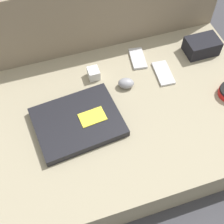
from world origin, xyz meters
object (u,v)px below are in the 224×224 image
at_px(phone_black, 138,58).
at_px(phone_small, 163,73).
at_px(computer_mouse, 126,83).
at_px(camera_pouch, 202,46).
at_px(charger_brick, 94,74).
at_px(laptop, 78,122).

bearing_deg(phone_black, phone_small, -49.05).
xyz_separation_m(computer_mouse, camera_pouch, (0.36, 0.08, 0.01)).
bearing_deg(charger_brick, phone_small, -14.67).
bearing_deg(computer_mouse, phone_small, 24.18).
bearing_deg(phone_black, computer_mouse, -119.85).
bearing_deg(laptop, charger_brick, 54.00).
relative_size(computer_mouse, phone_black, 0.60).
bearing_deg(camera_pouch, phone_black, 171.42).
xyz_separation_m(computer_mouse, phone_small, (0.16, 0.01, -0.01)).
height_order(phone_black, camera_pouch, camera_pouch).
bearing_deg(computer_mouse, phone_black, 71.11).
height_order(camera_pouch, charger_brick, camera_pouch).
relative_size(laptop, charger_brick, 6.55).
xyz_separation_m(phone_black, charger_brick, (-0.20, -0.04, 0.02)).
bearing_deg(camera_pouch, laptop, -161.79).
distance_m(phone_black, phone_small, 0.13).
distance_m(phone_small, charger_brick, 0.28).
distance_m(phone_black, camera_pouch, 0.27).
xyz_separation_m(computer_mouse, phone_black, (0.09, 0.12, -0.01)).
height_order(phone_black, phone_small, phone_black).
distance_m(computer_mouse, camera_pouch, 0.37).
relative_size(phone_black, phone_small, 0.95).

